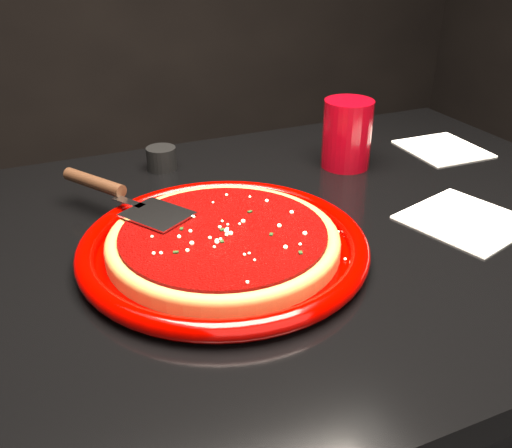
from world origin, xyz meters
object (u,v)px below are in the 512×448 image
Objects in this scene: plate at (224,246)px; pizza_server at (124,195)px; cup at (347,134)px; ramekin at (162,158)px; table at (268,416)px.

plate is 0.18m from pizza_server.
ramekin is (-0.31, 0.12, -0.04)m from cup.
cup is 2.30× the size of ramekin.
cup is at bearing 33.26° from plate.
cup reaches higher than plate.
table is at bearing -73.93° from ramekin.
ramekin is at bearing 158.86° from cup.
table is 0.49m from ramekin.
ramekin is (-0.08, 0.28, 0.40)m from table.
table is 9.90× the size of cup.
plate is at bearing -90.93° from ramekin.
ramekin reaches higher than plate.
cup is at bearing -22.90° from pizza_server.
cup reaches higher than pizza_server.
plate is 0.38m from cup.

